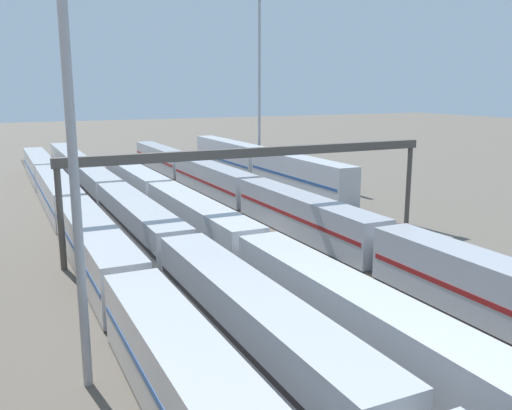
{
  "coord_description": "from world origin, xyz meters",
  "views": [
    {
      "loc": [
        -47.26,
        21.44,
        14.01
      ],
      "look_at": [
        1.51,
        -1.94,
        2.5
      ],
      "focal_mm": 38.87,
      "sensor_mm": 36.0,
      "label": 1
    }
  ],
  "objects_px": {
    "train_on_track_5": "(138,223)",
    "light_mast_2": "(259,55)",
    "train_on_track_6": "(94,247)",
    "train_on_track_0": "(259,164)",
    "signal_gantry": "(260,160)",
    "train_on_track_2": "(304,215)",
    "train_on_track_4": "(246,251)"
  },
  "relations": [
    {
      "from": "train_on_track_2",
      "to": "light_mast_2",
      "type": "xyz_separation_m",
      "value": [
        37.22,
        -13.35,
        16.97
      ]
    },
    {
      "from": "train_on_track_5",
      "to": "light_mast_2",
      "type": "xyz_separation_m",
      "value": [
        33.19,
        -28.35,
        16.97
      ]
    },
    {
      "from": "train_on_track_4",
      "to": "train_on_track_0",
      "type": "relative_size",
      "value": 1.92
    },
    {
      "from": "light_mast_2",
      "to": "train_on_track_6",
      "type": "bearing_deg",
      "value": 139.79
    },
    {
      "from": "train_on_track_2",
      "to": "light_mast_2",
      "type": "height_order",
      "value": "light_mast_2"
    },
    {
      "from": "train_on_track_6",
      "to": "train_on_track_0",
      "type": "distance_m",
      "value": 44.27
    },
    {
      "from": "light_mast_2",
      "to": "signal_gantry",
      "type": "bearing_deg",
      "value": 154.11
    },
    {
      "from": "train_on_track_5",
      "to": "train_on_track_6",
      "type": "height_order",
      "value": "same"
    },
    {
      "from": "train_on_track_6",
      "to": "signal_gantry",
      "type": "height_order",
      "value": "signal_gantry"
    },
    {
      "from": "train_on_track_5",
      "to": "light_mast_2",
      "type": "bearing_deg",
      "value": -40.5
    },
    {
      "from": "train_on_track_5",
      "to": "train_on_track_4",
      "type": "distance_m",
      "value": 13.58
    },
    {
      "from": "train_on_track_5",
      "to": "light_mast_2",
      "type": "distance_m",
      "value": 46.83
    },
    {
      "from": "train_on_track_5",
      "to": "light_mast_2",
      "type": "relative_size",
      "value": 3.96
    },
    {
      "from": "train_on_track_2",
      "to": "train_on_track_4",
      "type": "relative_size",
      "value": 1.32
    },
    {
      "from": "train_on_track_2",
      "to": "train_on_track_5",
      "type": "height_order",
      "value": "same"
    },
    {
      "from": "train_on_track_5",
      "to": "train_on_track_6",
      "type": "bearing_deg",
      "value": 141.4
    },
    {
      "from": "train_on_track_6",
      "to": "train_on_track_0",
      "type": "height_order",
      "value": "train_on_track_0"
    },
    {
      "from": "train_on_track_5",
      "to": "train_on_track_0",
      "type": "xyz_separation_m",
      "value": [
        26.29,
        -25.0,
        0.59
      ]
    },
    {
      "from": "train_on_track_6",
      "to": "train_on_track_0",
      "type": "xyz_separation_m",
      "value": [
        32.55,
        -30.0,
        0.58
      ]
    },
    {
      "from": "train_on_track_0",
      "to": "light_mast_2",
      "type": "relative_size",
      "value": 1.56
    },
    {
      "from": "train_on_track_4",
      "to": "train_on_track_0",
      "type": "distance_m",
      "value": 43.76
    },
    {
      "from": "signal_gantry",
      "to": "light_mast_2",
      "type": "bearing_deg",
      "value": -25.89
    },
    {
      "from": "train_on_track_5",
      "to": "signal_gantry",
      "type": "height_order",
      "value": "signal_gantry"
    },
    {
      "from": "signal_gantry",
      "to": "train_on_track_6",
      "type": "bearing_deg",
      "value": 96.24
    },
    {
      "from": "train_on_track_6",
      "to": "light_mast_2",
      "type": "xyz_separation_m",
      "value": [
        39.45,
        -33.35,
        16.95
      ]
    },
    {
      "from": "train_on_track_4",
      "to": "light_mast_2",
      "type": "xyz_separation_m",
      "value": [
        45.81,
        -23.35,
        16.88
      ]
    },
    {
      "from": "train_on_track_2",
      "to": "train_on_track_4",
      "type": "bearing_deg",
      "value": 130.66
    },
    {
      "from": "train_on_track_4",
      "to": "signal_gantry",
      "type": "xyz_separation_m",
      "value": [
        8.0,
        -5.0,
        5.56
      ]
    },
    {
      "from": "train_on_track_4",
      "to": "train_on_track_0",
      "type": "xyz_separation_m",
      "value": [
        38.91,
        -20.0,
        0.51
      ]
    },
    {
      "from": "train_on_track_6",
      "to": "train_on_track_4",
      "type": "bearing_deg",
      "value": -122.46
    },
    {
      "from": "light_mast_2",
      "to": "train_on_track_5",
      "type": "bearing_deg",
      "value": 139.5
    },
    {
      "from": "train_on_track_6",
      "to": "light_mast_2",
      "type": "bearing_deg",
      "value": -40.21
    }
  ]
}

